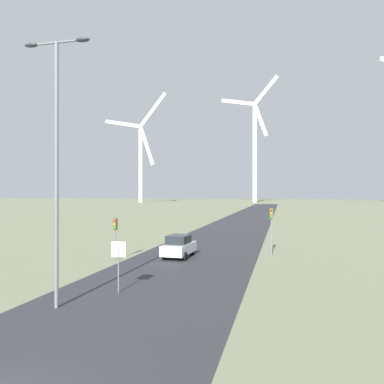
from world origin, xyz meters
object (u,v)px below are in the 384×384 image
Objects in this scene: car_approaching at (179,246)px; wind_turbine_far_left at (141,154)px; wind_turbine_left at (255,143)px; stop_sign_near at (118,257)px; streetlamp at (57,145)px; traffic_light_post_near_right at (271,221)px; traffic_light_post_near_left at (115,230)px.

wind_turbine_far_left is (-65.79, 159.34, 25.13)m from car_approaching.
car_approaching is 0.06× the size of wind_turbine_left.
stop_sign_near is at bearing -91.12° from car_approaching.
streetlamp is at bearing -88.76° from wind_turbine_left.
stop_sign_near is (1.66, 3.03, -5.57)m from streetlamp.
wind_turbine_left is (-5.80, 167.80, 30.05)m from car_approaching.
wind_turbine_left is (-13.06, 165.11, 28.07)m from traffic_light_post_near_right.
wind_turbine_left is at bearing 90.46° from traffic_light_post_near_left.
wind_turbine_far_left is at bearing 115.00° from traffic_light_post_near_right.
traffic_light_post_near_right is 0.94× the size of car_approaching.
stop_sign_near is 9.53m from traffic_light_post_near_left.
streetlamp is 19.62m from traffic_light_post_near_right.
wind_turbine_left reaches higher than stop_sign_near.
traffic_light_post_near_right is at bearing 23.98° from traffic_light_post_near_left.
traffic_light_post_near_right is 174.38m from wind_turbine_far_left.
stop_sign_near is 181.27m from wind_turbine_left.
wind_turbine_far_left is (-73.05, 156.64, 23.14)m from traffic_light_post_near_right.
streetlamp reaches higher than stop_sign_near.
car_approaching is at bearing -159.62° from traffic_light_post_near_right.
streetlamp reaches higher than traffic_light_post_near_left.
streetlamp is 15.62m from car_approaching.
streetlamp is at bearing -118.71° from stop_sign_near.
wind_turbine_far_left reaches higher than streetlamp.
streetlamp reaches higher than car_approaching.
traffic_light_post_near_right is 0.07× the size of wind_turbine_far_left.
traffic_light_post_near_left is (-4.21, 8.53, 0.51)m from stop_sign_near.
traffic_light_post_near_left reaches higher than car_approaching.
stop_sign_near is at bearing -63.73° from traffic_light_post_near_left.
wind_turbine_left reaches higher than wind_turbine_far_left.
car_approaching is at bearing -88.02° from wind_turbine_left.
traffic_light_post_near_right is 0.06× the size of wind_turbine_left.
stop_sign_near is 0.68× the size of traffic_light_post_near_right.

